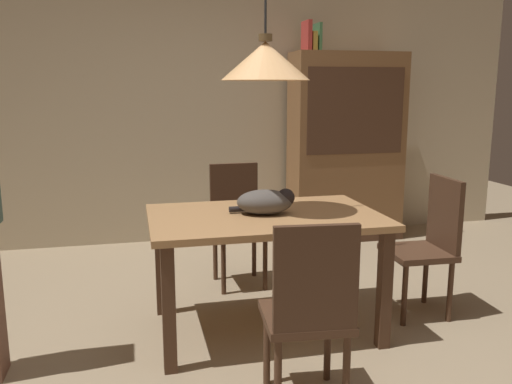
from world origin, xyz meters
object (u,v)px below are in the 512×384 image
at_px(pendant_lamp, 265,60).
at_px(book_yellow_short, 312,42).
at_px(cat_sleeping, 266,202).
at_px(dining_table, 265,230).
at_px(book_red_tall, 307,36).
at_px(chair_right_side, 429,240).
at_px(chair_far_back, 237,218).
at_px(book_green_slim, 317,37).
at_px(chair_near_front, 309,308).
at_px(hutch_bookcase, 345,151).

xyz_separation_m(pendant_lamp, book_yellow_short, (0.93, 1.89, 0.28)).
bearing_deg(cat_sleeping, dining_table, -158.34).
bearing_deg(book_red_tall, chair_right_side, -82.39).
distance_m(pendant_lamp, book_yellow_short, 2.13).
height_order(chair_far_back, book_green_slim, book_green_slim).
relative_size(chair_near_front, chair_right_side, 1.00).
xyz_separation_m(cat_sleeping, book_red_tall, (0.86, 1.89, 1.16)).
relative_size(chair_far_back, chair_right_side, 1.00).
distance_m(cat_sleeping, book_red_tall, 2.38).
relative_size(pendant_lamp, hutch_bookcase, 0.70).
bearing_deg(chair_right_side, chair_far_back, 142.09).
height_order(chair_far_back, pendant_lamp, pendant_lamp).
distance_m(chair_near_front, pendant_lamp, 1.45).
bearing_deg(chair_far_back, pendant_lamp, -89.81).
bearing_deg(chair_near_front, book_yellow_short, 71.26).
xyz_separation_m(dining_table, cat_sleeping, (0.01, 0.00, 0.18)).
distance_m(chair_near_front, hutch_bookcase, 3.09).
bearing_deg(book_red_tall, book_green_slim, 0.00).
height_order(chair_near_front, cat_sleeping, chair_near_front).
bearing_deg(book_yellow_short, dining_table, -116.25).
bearing_deg(book_green_slim, cat_sleeping, -117.26).
relative_size(dining_table, hutch_bookcase, 0.76).
relative_size(book_red_tall, book_green_slim, 1.08).
distance_m(chair_right_side, hutch_bookcase, 1.94).
height_order(dining_table, pendant_lamp, pendant_lamp).
distance_m(hutch_bookcase, book_green_slim, 1.14).
xyz_separation_m(cat_sleeping, pendant_lamp, (-0.01, -0.00, 0.84)).
relative_size(chair_near_front, chair_far_back, 1.00).
bearing_deg(chair_far_back, cat_sleeping, -89.08).
relative_size(chair_far_back, book_green_slim, 3.58).
xyz_separation_m(dining_table, book_green_slim, (0.98, 1.89, 1.33)).
bearing_deg(book_yellow_short, chair_near_front, -108.74).
relative_size(dining_table, pendant_lamp, 1.08).
bearing_deg(chair_far_back, chair_near_front, -90.14).
bearing_deg(chair_right_side, book_red_tall, 97.61).
xyz_separation_m(dining_table, pendant_lamp, (-0.00, 0.00, 1.01)).
xyz_separation_m(chair_near_front, book_green_slim, (0.99, 2.77, 1.47)).
distance_m(chair_far_back, hutch_bookcase, 1.70).
bearing_deg(cat_sleeping, chair_near_front, -91.19).
bearing_deg(book_red_tall, dining_table, -114.84).
bearing_deg(dining_table, chair_far_back, 90.19).
xyz_separation_m(hutch_bookcase, book_green_slim, (-0.32, 0.00, 1.09)).
bearing_deg(book_green_slim, book_red_tall, 180.00).
height_order(chair_right_side, book_red_tall, book_red_tall).
bearing_deg(chair_far_back, book_red_tall, 49.07).
xyz_separation_m(book_red_tall, book_yellow_short, (0.06, 0.00, -0.05)).
xyz_separation_m(pendant_lamp, hutch_bookcase, (1.31, 1.89, -0.77)).
bearing_deg(hutch_bookcase, chair_far_back, -142.30).
height_order(chair_near_front, hutch_bookcase, hutch_bookcase).
relative_size(cat_sleeping, book_yellow_short, 1.96).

